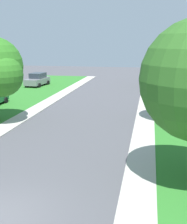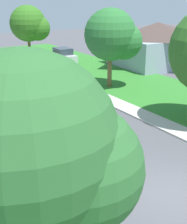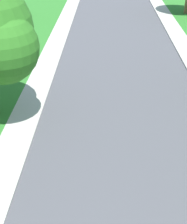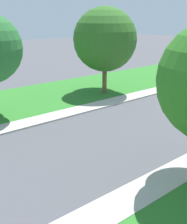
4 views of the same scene
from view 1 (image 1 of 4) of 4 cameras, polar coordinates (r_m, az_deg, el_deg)
sidewalk_east at (r=20.70m, az=9.92°, el=-2.72°), size 1.40×56.00×0.10m
sidewalk_west at (r=22.83m, az=-14.37°, el=-1.39°), size 1.40×56.00×0.10m
car_grey_behind_trees at (r=39.45m, az=-10.93°, el=6.24°), size 2.31×4.43×1.76m
car_silver_near_corner at (r=33.27m, az=16.51°, el=4.58°), size 2.19×4.38×1.76m
tree_across_left at (r=21.61m, az=16.69°, el=8.72°), size 4.44×4.13×6.37m
tree_sidewalk_far at (r=39.05m, az=14.35°, el=10.43°), size 4.73×4.40×6.23m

